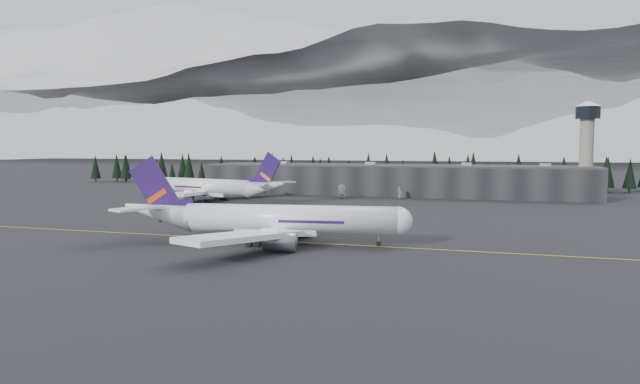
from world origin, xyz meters
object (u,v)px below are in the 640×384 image
(control_tower, at_px, (587,139))
(gse_vehicle_a, at_px, (341,197))
(jet_main, at_px, (265,219))
(gse_vehicle_b, at_px, (400,197))
(jet_parked, at_px, (214,187))
(terminal, at_px, (394,180))

(control_tower, xyz_separation_m, gse_vehicle_a, (-90.87, -28.95, -22.64))
(jet_main, height_order, gse_vehicle_b, jet_main)
(jet_parked, bearing_deg, jet_main, 138.63)
(control_tower, xyz_separation_m, jet_main, (-79.24, -133.31, -18.24))
(jet_main, height_order, jet_parked, jet_parked)
(jet_parked, bearing_deg, control_tower, -143.61)
(control_tower, bearing_deg, gse_vehicle_b, -161.56)
(jet_main, xyz_separation_m, gse_vehicle_a, (-11.63, 104.36, -4.40))
(terminal, relative_size, jet_parked, 2.58)
(control_tower, relative_size, jet_main, 0.61)
(terminal, xyz_separation_m, jet_parked, (-58.28, -50.49, -1.07))
(gse_vehicle_a, bearing_deg, jet_parked, -173.02)
(terminal, relative_size, control_tower, 4.24)
(control_tower, xyz_separation_m, jet_parked, (-133.28, -53.49, -18.17))
(terminal, bearing_deg, gse_vehicle_a, -121.44)
(jet_main, relative_size, gse_vehicle_b, 13.16)
(terminal, relative_size, gse_vehicle_a, 29.04)
(terminal, bearing_deg, control_tower, 2.29)
(control_tower, xyz_separation_m, gse_vehicle_b, (-68.90, -22.97, -22.60))
(terminal, xyz_separation_m, gse_vehicle_a, (-15.87, -25.95, -5.53))
(jet_main, distance_m, gse_vehicle_a, 105.10)
(terminal, height_order, gse_vehicle_a, terminal)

